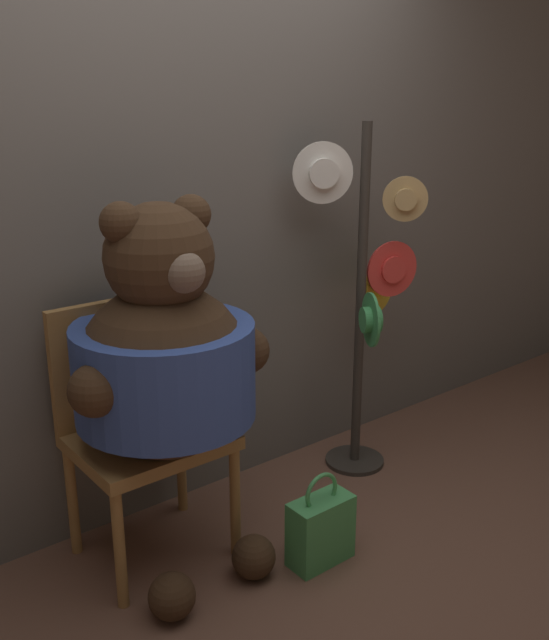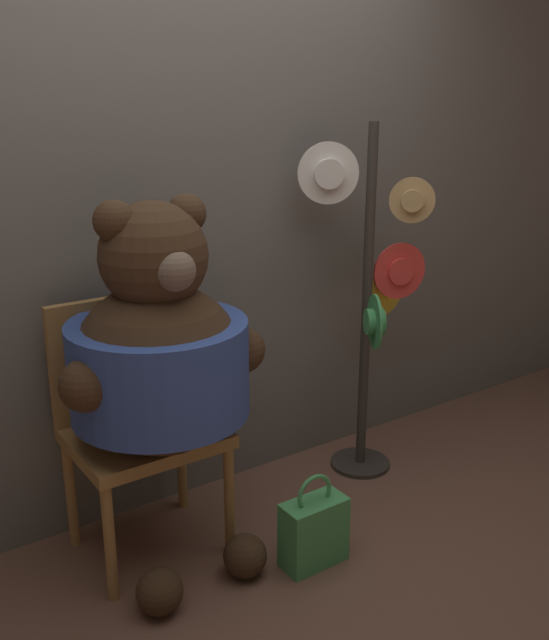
{
  "view_description": "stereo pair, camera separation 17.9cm",
  "coord_description": "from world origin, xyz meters",
  "px_view_note": "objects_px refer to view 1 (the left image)",
  "views": [
    {
      "loc": [
        -1.43,
        -1.91,
        1.7
      ],
      "look_at": [
        0.24,
        0.21,
        0.84
      ],
      "focal_mm": 40.0,
      "sensor_mm": 36.0,
      "label": 1
    },
    {
      "loc": [
        -1.29,
        -2.02,
        1.7
      ],
      "look_at": [
        0.24,
        0.21,
        0.84
      ],
      "focal_mm": 40.0,
      "sensor_mm": 36.0,
      "label": 2
    }
  ],
  "objects_px": {
    "handbag_on_ground": "(321,529)",
    "chair": "(139,417)",
    "teddy_bear": "(165,360)",
    "hat_display_rack": "(365,293)"
  },
  "relations": [
    {
      "from": "chair",
      "to": "teddy_bear",
      "type": "distance_m",
      "value": 0.31
    },
    {
      "from": "chair",
      "to": "hat_display_rack",
      "type": "bearing_deg",
      "value": -3.12
    },
    {
      "from": "chair",
      "to": "handbag_on_ground",
      "type": "relative_size",
      "value": 2.61
    },
    {
      "from": "chair",
      "to": "hat_display_rack",
      "type": "xyz_separation_m",
      "value": [
        1.12,
        -0.06,
        0.3
      ]
    },
    {
      "from": "teddy_bear",
      "to": "hat_display_rack",
      "type": "height_order",
      "value": "hat_display_rack"
    },
    {
      "from": "hat_display_rack",
      "to": "handbag_on_ground",
      "type": "height_order",
      "value": "hat_display_rack"
    },
    {
      "from": "handbag_on_ground",
      "to": "chair",
      "type": "bearing_deg",
      "value": 131.99
    },
    {
      "from": "chair",
      "to": "teddy_bear",
      "type": "relative_size",
      "value": 0.71
    },
    {
      "from": "hat_display_rack",
      "to": "handbag_on_ground",
      "type": "xyz_separation_m",
      "value": [
        -0.66,
        -0.45,
        -0.71
      ]
    },
    {
      "from": "teddy_bear",
      "to": "handbag_on_ground",
      "type": "height_order",
      "value": "teddy_bear"
    }
  ]
}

